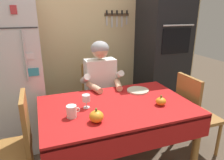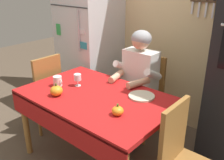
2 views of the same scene
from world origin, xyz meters
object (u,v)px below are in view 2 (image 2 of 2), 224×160
at_px(dining_table, 95,104).
at_px(coffee_mug, 58,81).
at_px(chair_right_side, 184,159).
at_px(serving_tray, 142,96).
at_px(seated_person, 137,78).
at_px(wine_glass, 78,78).
at_px(chair_left_side, 44,90).
at_px(chair_behind_person, 145,92).
at_px(pumpkin_large, 56,91).
at_px(refrigerator, 90,44).
at_px(pumpkin_medium, 118,111).

height_order(dining_table, coffee_mug, coffee_mug).
xyz_separation_m(chair_right_side, serving_tray, (-0.56, 0.26, 0.24)).
distance_m(seated_person, chair_right_side, 1.08).
bearing_deg(wine_glass, dining_table, -10.42).
bearing_deg(dining_table, chair_left_side, 176.09).
relative_size(chair_behind_person, pumpkin_large, 7.95).
relative_size(refrigerator, pumpkin_large, 15.40).
bearing_deg(chair_right_side, refrigerator, 154.58).
distance_m(seated_person, serving_tray, 0.46).
distance_m(chair_behind_person, serving_tray, 0.66).
bearing_deg(seated_person, serving_tray, -48.87).
bearing_deg(seated_person, pumpkin_large, -110.14).
bearing_deg(coffee_mug, serving_tray, 23.59).
bearing_deg(chair_behind_person, chair_right_side, -42.42).
relative_size(dining_table, seated_person, 1.12).
bearing_deg(coffee_mug, chair_behind_person, 61.62).
relative_size(chair_left_side, coffee_mug, 8.26).
bearing_deg(seated_person, wine_glass, -120.00).
height_order(seated_person, pumpkin_medium, seated_person).
relative_size(dining_table, serving_tray, 5.92).
bearing_deg(chair_right_side, pumpkin_large, -169.07).
relative_size(dining_table, chair_right_side, 1.51).
height_order(coffee_mug, pumpkin_large, pumpkin_large).
height_order(wine_glass, pumpkin_medium, wine_glass).
bearing_deg(dining_table, seated_person, 86.47).
relative_size(chair_left_side, serving_tray, 3.93).
relative_size(coffee_mug, serving_tray, 0.48).
distance_m(dining_table, seated_person, 0.61).
bearing_deg(coffee_mug, pumpkin_medium, -3.60).
bearing_deg(wine_glass, serving_tray, 18.48).
xyz_separation_m(chair_behind_person, wine_glass, (-0.32, -0.74, 0.32)).
bearing_deg(seated_person, pumpkin_medium, -65.02).
xyz_separation_m(pumpkin_medium, serving_tray, (-0.04, 0.39, -0.03)).
bearing_deg(refrigerator, chair_behind_person, -5.24).
distance_m(refrigerator, pumpkin_large, 1.30).
bearing_deg(chair_behind_person, chair_left_side, -142.07).
height_order(refrigerator, chair_right_side, refrigerator).
xyz_separation_m(dining_table, seated_person, (0.04, 0.60, 0.08)).
height_order(refrigerator, coffee_mug, refrigerator).
relative_size(refrigerator, chair_behind_person, 1.94).
bearing_deg(chair_left_side, serving_tray, 9.05).
bearing_deg(pumpkin_large, chair_left_side, 155.96).
relative_size(refrigerator, chair_left_side, 1.94).
relative_size(chair_left_side, pumpkin_large, 7.95).
xyz_separation_m(chair_behind_person, coffee_mug, (-0.47, -0.87, 0.28)).
distance_m(dining_table, chair_left_side, 0.91).
height_order(chair_left_side, pumpkin_large, chair_left_side).
bearing_deg(chair_left_side, refrigerator, 93.43).
bearing_deg(pumpkin_large, seated_person, 69.86).
xyz_separation_m(chair_left_side, chair_right_side, (1.80, -0.06, 0.00)).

